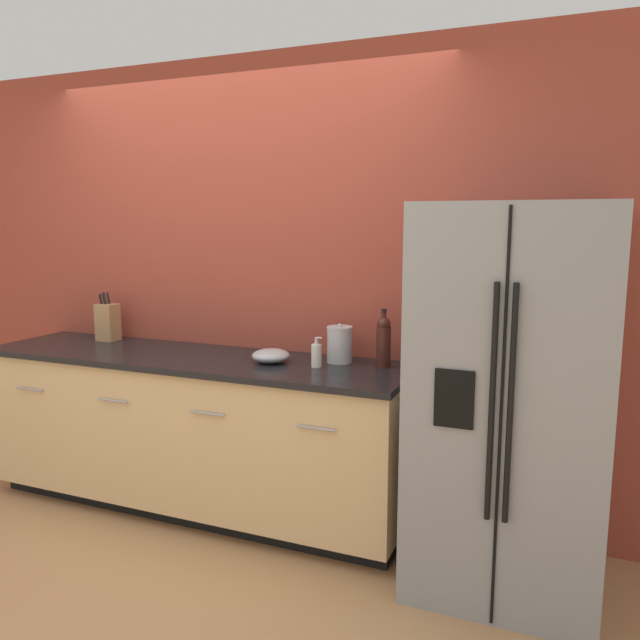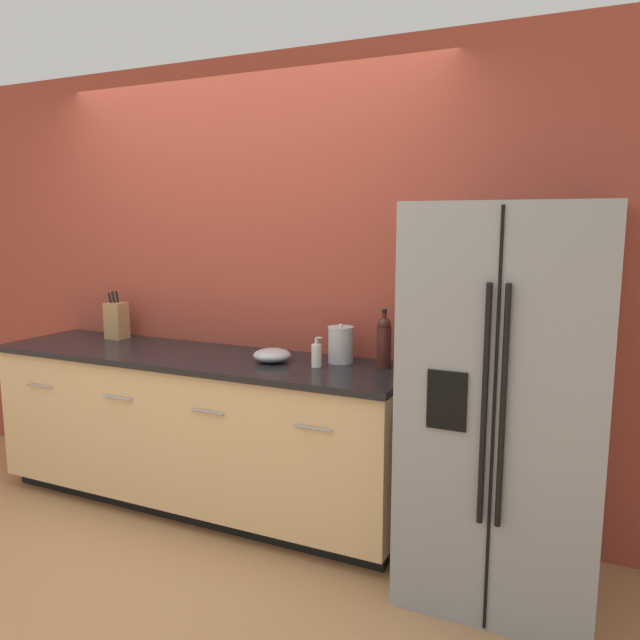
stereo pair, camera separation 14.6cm
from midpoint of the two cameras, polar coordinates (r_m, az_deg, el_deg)
The scene contains 9 objects.
ground_plane at distance 3.37m, azimuth -17.11°, elevation -21.01°, with size 14.00×14.00×0.00m, color #B27F51.
wall_back at distance 3.78m, azimuth -8.22°, elevation 3.36°, with size 10.00×0.05×2.60m.
counter_unit at distance 3.75m, azimuth -12.51°, elevation -9.91°, with size 2.53×0.64×0.92m.
refrigerator at distance 2.94m, azimuth 15.67°, elevation -7.01°, with size 0.82×0.80×1.75m.
knife_block at distance 4.20m, azimuth -19.79°, elevation -0.16°, with size 0.12×0.11×0.31m.
wine_bottle at distance 3.24m, azimuth 4.55°, elevation -1.89°, with size 0.08×0.08×0.30m.
soap_dispenser at distance 3.24m, azimuth -1.62°, elevation -3.22°, with size 0.06×0.05×0.16m.
steel_canister at distance 3.34m, azimuth 0.56°, elevation -2.24°, with size 0.14×0.14×0.21m.
mixing_bowl at distance 3.37m, azimuth -5.76°, elevation -3.27°, with size 0.20×0.20×0.07m.
Camera 1 is at (1.85, -2.25, 1.67)m, focal length 35.00 mm.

